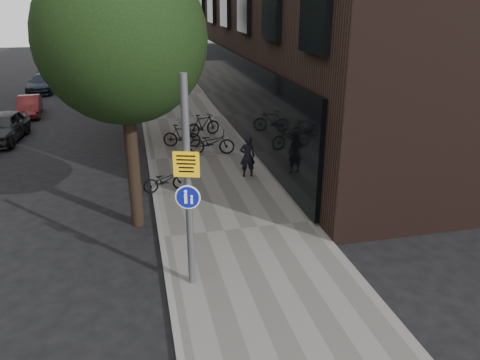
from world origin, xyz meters
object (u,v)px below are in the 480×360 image
object	(u,v)px
signpost	(188,185)
pedestrian	(248,156)
parked_bike_facade_near	(212,142)
parked_car_near	(3,127)

from	to	relation	value
signpost	pedestrian	distance (m)	7.14
signpost	parked_bike_facade_near	distance (m)	9.63
signpost	parked_bike_facade_near	size ratio (longest dim) A/B	2.52
pedestrian	signpost	bearing A→B (deg)	68.59
pedestrian	parked_bike_facade_near	world-z (taller)	pedestrian
signpost	pedestrian	bearing A→B (deg)	82.93
parked_bike_facade_near	signpost	bearing A→B (deg)	-179.65
parked_bike_facade_near	parked_car_near	bearing A→B (deg)	76.92
signpost	parked_car_near	size ratio (longest dim) A/B	1.22
signpost	parked_bike_facade_near	bearing A→B (deg)	94.83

